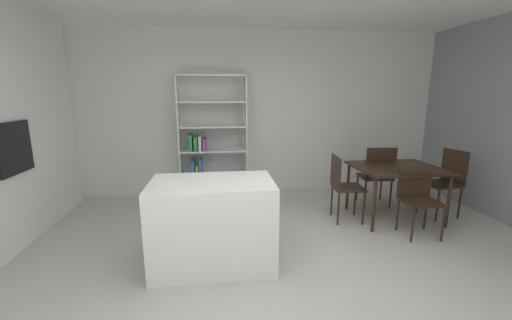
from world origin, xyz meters
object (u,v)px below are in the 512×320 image
Objects in this scene: dining_chair_window_side at (447,177)px; dining_table at (397,172)px; kitchen_island at (213,223)px; dining_chair_far at (378,172)px; dining_chair_island_side at (342,182)px; dining_chair_near at (418,194)px; built_in_oven at (14,148)px; open_bookshelf at (210,142)px.

dining_table is at bearing -97.34° from dining_chair_window_side.
dining_chair_far reaches higher than kitchen_island.
kitchen_island is 1.29× the size of dining_chair_far.
dining_chair_window_side is at bearing -83.60° from dining_chair_island_side.
dining_chair_near is at bearing 9.53° from kitchen_island.
dining_chair_window_side reaches higher than dining_table.
dining_chair_far is (-0.81, 0.47, -0.01)m from dining_chair_window_side.
dining_chair_window_side is at bearing 1.08° from dining_table.
built_in_oven is 0.47× the size of kitchen_island.
dining_chair_near is 0.95m from dining_chair_window_side.
dining_chair_window_side is 0.94m from dining_chair_far.
dining_chair_far reaches higher than dining_chair_near.
dining_chair_far is at bearing 29.20° from kitchen_island.
dining_table is 0.80m from dining_chair_island_side.
dining_chair_near reaches higher than dining_table.
kitchen_island is at bearing -16.62° from built_in_oven.
kitchen_island is 2.72m from dining_table.
open_bookshelf is (2.09, 1.51, -0.20)m from built_in_oven.
dining_chair_near is at bearing -33.43° from open_bookshelf.
built_in_oven is 4.80m from dining_chair_far.
built_in_oven is 0.61× the size of dining_chair_far.
dining_chair_near is at bearing 96.93° from dining_chair_far.
dining_chair_near is at bearing -116.68° from dining_chair_island_side.
dining_chair_island_side is (3.92, 0.30, -0.62)m from built_in_oven.
dining_chair_island_side is (-0.79, 0.51, 0.04)m from dining_chair_near.
kitchen_island is 2.22m from open_bookshelf.
built_in_oven is 5.54m from dining_chair_window_side.
dining_table is (2.55, 0.93, 0.23)m from kitchen_island.
open_bookshelf reaches higher than dining_chair_near.
dining_table is at bearing -25.13° from open_bookshelf.
open_bookshelf is 3.17m from dining_chair_near.
open_bookshelf is at bearing -117.95° from dining_chair_window_side.
kitchen_island is at bearing 35.26° from dining_chair_far.
built_in_oven reaches higher than dining_chair_far.
built_in_oven is at bearing -95.28° from dining_chair_window_side.
open_bookshelf is 1.77× the size of dining_table.
dining_table is at bearing -84.51° from dining_chair_island_side.
dining_table is 1.25× the size of dining_chair_island_side.
built_in_oven reaches higher than kitchen_island.
dining_chair_window_side reaches higher than dining_chair_far.
dining_table is 0.53m from dining_chair_near.
open_bookshelf is 2.22× the size of dining_chair_island_side.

